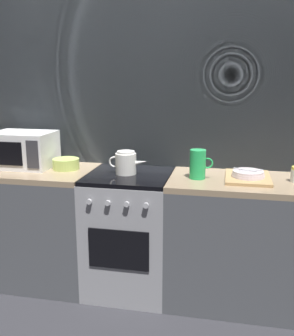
# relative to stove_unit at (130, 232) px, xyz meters

# --- Properties ---
(ground_plane) EXTENTS (8.00, 8.00, 0.00)m
(ground_plane) POSITION_rel_stove_unit_xyz_m (0.00, 0.00, -0.45)
(ground_plane) COLOR #2D2D33
(back_wall) EXTENTS (3.60, 0.05, 2.40)m
(back_wall) POSITION_rel_stove_unit_xyz_m (0.00, 0.32, 0.75)
(back_wall) COLOR gray
(back_wall) RESTS_ON ground_plane
(counter_left) EXTENTS (1.20, 0.60, 0.90)m
(counter_left) POSITION_rel_stove_unit_xyz_m (-0.90, 0.00, 0.00)
(counter_left) COLOR #515459
(counter_left) RESTS_ON ground_plane
(stove_unit) EXTENTS (0.60, 0.63, 0.90)m
(stove_unit) POSITION_rel_stove_unit_xyz_m (0.00, 0.00, 0.00)
(stove_unit) COLOR #9E9EA3
(stove_unit) RESTS_ON ground_plane
(counter_right) EXTENTS (1.20, 0.60, 0.90)m
(counter_right) POSITION_rel_stove_unit_xyz_m (0.90, 0.00, 0.00)
(counter_right) COLOR #515459
(counter_right) RESTS_ON ground_plane
(microwave) EXTENTS (0.46, 0.35, 0.27)m
(microwave) POSITION_rel_stove_unit_xyz_m (-0.85, 0.06, 0.59)
(microwave) COLOR white
(microwave) RESTS_ON counter_left
(kettle) EXTENTS (0.28, 0.15, 0.17)m
(kettle) POSITION_rel_stove_unit_xyz_m (-0.02, -0.00, 0.53)
(kettle) COLOR white
(kettle) RESTS_ON stove_unit
(mixing_bowl) EXTENTS (0.20, 0.20, 0.08)m
(mixing_bowl) POSITION_rel_stove_unit_xyz_m (-0.50, 0.05, 0.49)
(mixing_bowl) COLOR #B7D166
(mixing_bowl) RESTS_ON counter_left
(pitcher) EXTENTS (0.16, 0.11, 0.20)m
(pitcher) POSITION_rel_stove_unit_xyz_m (0.49, -0.02, 0.55)
(pitcher) COLOR green
(pitcher) RESTS_ON counter_right
(dish_pile) EXTENTS (0.30, 0.40, 0.07)m
(dish_pile) POSITION_rel_stove_unit_xyz_m (0.83, 0.02, 0.47)
(dish_pile) COLOR tan
(dish_pile) RESTS_ON counter_right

